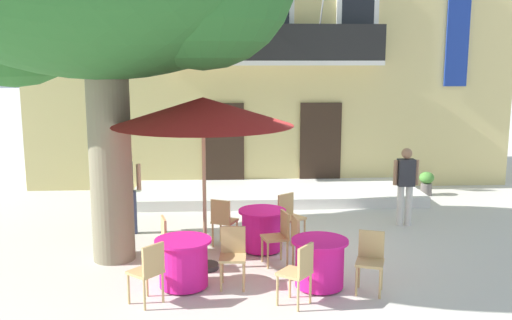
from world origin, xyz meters
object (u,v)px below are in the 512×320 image
cafe_chair_middle_2 (301,239)px  cafe_chair_front_2 (149,269)px  pedestrian_near_entrance (128,188)px  cafe_table_near_tree (262,230)px  ground_planter_left (118,187)px  ground_planter_right (426,182)px  cafe_table_middle (320,263)px  cafe_umbrella (203,112)px  cafe_chair_middle_1 (370,257)px  cafe_table_front (183,263)px  cafe_chair_front_0 (233,252)px  cafe_chair_near_tree_0 (289,214)px  cafe_chair_near_tree_2 (279,234)px  cafe_chair_front_1 (171,240)px  cafe_chair_middle_0 (299,270)px  pedestrian_mid_plaza (406,182)px  cafe_chair_near_tree_1 (223,219)px

cafe_chair_middle_2 → cafe_chair_front_2: same height
pedestrian_near_entrance → cafe_table_near_tree: bearing=-24.4°
cafe_chair_middle_2 → ground_planter_left: (-3.84, 4.86, -0.17)m
ground_planter_right → cafe_table_middle: bearing=-122.9°
cafe_table_middle → ground_planter_left: size_ratio=1.35×
cafe_umbrella → ground_planter_right: size_ratio=4.80×
cafe_chair_middle_1 → cafe_table_front: (-2.80, 0.31, -0.14)m
cafe_chair_middle_1 → cafe_chair_front_0: 2.07m
cafe_chair_near_tree_0 → ground_planter_left: (-3.82, 3.32, -0.17)m
cafe_table_near_tree → cafe_chair_front_0: (-0.56, -1.61, 0.14)m
cafe_chair_near_tree_2 → cafe_umbrella: (-1.24, -0.16, 2.08)m
cafe_chair_front_1 → cafe_chair_middle_0: bearing=-37.6°
cafe_chair_near_tree_2 → cafe_chair_front_1: (-1.80, -0.21, 0.00)m
cafe_table_middle → cafe_chair_front_1: (-2.32, 0.84, 0.14)m
cafe_chair_front_0 → ground_planter_left: bearing=116.4°
cafe_chair_middle_1 → pedestrian_mid_plaza: (1.59, 3.35, 0.40)m
cafe_chair_front_0 → ground_planter_left: 6.07m
cafe_table_front → cafe_chair_front_1: cafe_chair_front_1 is taller
cafe_chair_middle_2 → ground_planter_right: (3.92, 5.06, -0.19)m
cafe_table_middle → ground_planter_right: cafe_table_middle is taller
ground_planter_left → cafe_chair_front_0: bearing=-63.6°
cafe_chair_near_tree_2 → cafe_umbrella: size_ratio=0.31×
cafe_table_near_tree → cafe_chair_middle_0: cafe_chair_middle_0 is taller
cafe_chair_middle_0 → ground_planter_right: (4.15, 6.43, -0.19)m
cafe_table_near_tree → cafe_chair_front_0: cafe_chair_front_0 is taller
cafe_chair_near_tree_2 → cafe_table_front: bearing=-149.4°
cafe_chair_middle_2 → cafe_chair_front_1: same height
cafe_table_near_tree → cafe_chair_near_tree_0: (0.55, 0.51, 0.14)m
cafe_chair_near_tree_1 → cafe_table_front: bearing=-107.8°
ground_planter_right → pedestrian_mid_plaza: bearing=-118.4°
cafe_chair_near_tree_0 → cafe_chair_near_tree_1: 1.29m
cafe_chair_near_tree_2 → pedestrian_near_entrance: 3.41m
pedestrian_near_entrance → cafe_chair_front_2: bearing=-76.5°
cafe_table_near_tree → cafe_umbrella: cafe_umbrella is taller
cafe_table_near_tree → ground_planter_left: cafe_table_near_tree is taller
cafe_chair_front_2 → pedestrian_mid_plaza: pedestrian_mid_plaza is taller
cafe_umbrella → cafe_chair_near_tree_2: bearing=7.2°
cafe_chair_middle_1 → cafe_chair_front_0: bearing=170.6°
pedestrian_near_entrance → cafe_chair_near_tree_1: bearing=-26.1°
pedestrian_mid_plaza → cafe_chair_near_tree_2: bearing=-143.2°
cafe_chair_near_tree_2 → ground_planter_left: (-3.50, 4.54, -0.17)m
cafe_chair_near_tree_1 → cafe_chair_front_2: size_ratio=1.00×
cafe_table_near_tree → cafe_chair_middle_2: 1.19m
cafe_table_near_tree → pedestrian_mid_plaza: size_ratio=0.53×
cafe_chair_near_tree_0 → cafe_chair_middle_2: size_ratio=1.00×
cafe_chair_near_tree_1 → cafe_chair_front_1: (-0.86, -1.18, 0.00)m
cafe_chair_front_0 → pedestrian_mid_plaza: (3.64, 3.01, 0.40)m
cafe_chair_middle_0 → cafe_chair_front_1: (-1.92, 1.48, 0.00)m
cafe_chair_middle_0 → cafe_chair_front_1: 2.42m
cafe_chair_near_tree_2 → ground_planter_left: cafe_chair_near_tree_2 is taller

